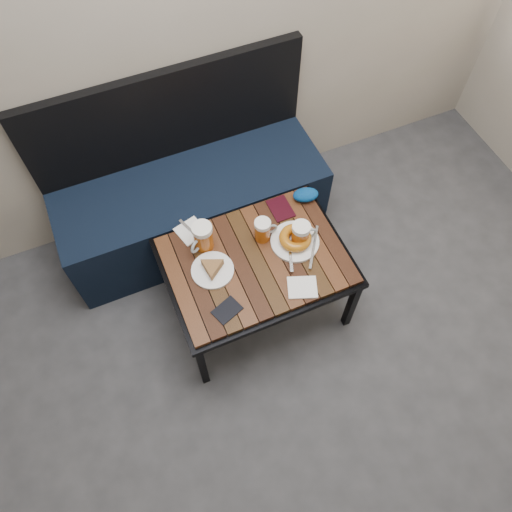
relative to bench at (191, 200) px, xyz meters
name	(u,v)px	position (x,y,z in m)	size (l,w,h in m)	color
room_shell	(334,217)	(-0.02, -1.26, 1.48)	(4.00, 4.00, 4.00)	gray
bench	(191,200)	(0.00, 0.00, 0.00)	(1.40, 0.50, 0.95)	black
cafe_table	(256,264)	(0.13, -0.59, 0.16)	(0.84, 0.62, 0.47)	black
beer_mug_left	(203,237)	(-0.06, -0.43, 0.27)	(0.14, 0.12, 0.15)	#AB4B0D
beer_mug_centre	(263,230)	(0.20, -0.49, 0.26)	(0.11, 0.08, 0.12)	#AB4B0D
beer_mug_right	(301,234)	(0.35, -0.59, 0.27)	(0.12, 0.09, 0.13)	#AB4B0D
plate_pie	(212,269)	(-0.08, -0.57, 0.22)	(0.19, 0.19, 0.05)	white
plate_bagel	(295,240)	(0.33, -0.58, 0.23)	(0.25, 0.28, 0.06)	white
napkin_left	(191,231)	(-0.09, -0.33, 0.20)	(0.15, 0.16, 0.01)	white
napkin_right	(302,287)	(0.26, -0.81, 0.20)	(0.16, 0.15, 0.01)	white
passport_navy	(227,310)	(-0.09, -0.78, 0.20)	(0.08, 0.12, 0.01)	black
passport_burgundy	(281,209)	(0.35, -0.38, 0.20)	(0.10, 0.14, 0.01)	black
knit_pouch	(306,195)	(0.49, -0.37, 0.23)	(0.13, 0.08, 0.05)	#040E75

